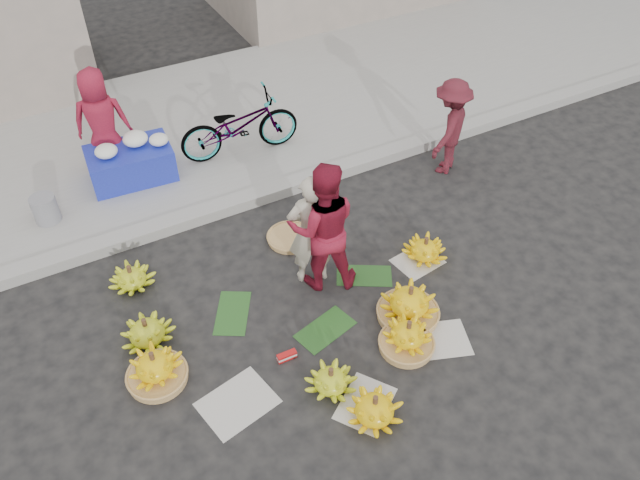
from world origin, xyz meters
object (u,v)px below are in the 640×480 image
banana_bunch_4 (409,304)px  flower_table (131,161)px  bicycle (239,125)px  vendor_cream (311,230)px  banana_bunch_0 (155,368)px

banana_bunch_4 → flower_table: flower_table is taller
banana_bunch_4 → bicycle: bicycle is taller
flower_table → bicycle: 1.56m
vendor_cream → bicycle: size_ratio=0.85×
banana_bunch_4 → bicycle: (-0.42, 3.67, 0.37)m
banana_bunch_0 → vendor_cream: 2.19m
flower_table → vendor_cream: bearing=-60.3°
banana_bunch_0 → vendor_cream: size_ratio=0.43×
vendor_cream → bicycle: vendor_cream is taller
banana_bunch_4 → banana_bunch_0: bearing=169.4°
bicycle → banana_bunch_4: bearing=-167.6°
banana_bunch_4 → bicycle: size_ratio=0.40×
banana_bunch_4 → flower_table: size_ratio=0.60×
banana_bunch_4 → vendor_cream: size_ratio=0.47×
vendor_cream → bicycle: 2.63m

